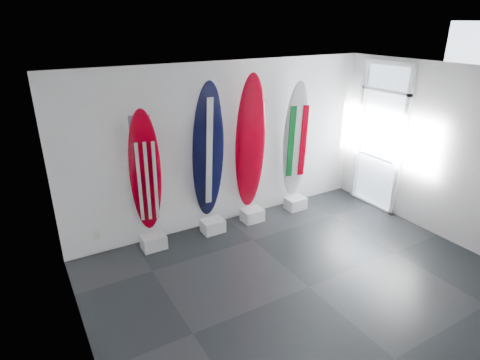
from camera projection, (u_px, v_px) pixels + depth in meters
floor at (309, 287)px, 5.83m from camera, size 6.00×6.00×0.00m
ceiling at (325, 78)px, 4.70m from camera, size 6.00×6.00×0.00m
wall_back at (226, 145)px, 7.27m from camera, size 6.00×0.00×6.00m
wall_left at (78, 257)px, 3.86m from camera, size 0.00×5.00×5.00m
wall_right at (454, 157)px, 6.67m from camera, size 0.00×5.00×5.00m
display_block_usa at (154, 242)px, 6.78m from camera, size 0.40×0.30×0.24m
surfboard_usa at (145, 174)px, 6.40m from camera, size 0.59×0.56×2.21m
display_block_navy at (213, 226)px, 7.31m from camera, size 0.40×0.30×0.24m
surfboard_navy at (208, 153)px, 6.87m from camera, size 0.61×0.46×2.52m
display_block_swiss at (252, 215)px, 7.71m from camera, size 0.40×0.30×0.24m
surfboard_swiss at (250, 144)px, 7.26m from camera, size 0.62×0.36×2.58m
display_block_italy at (295, 203)px, 8.20m from camera, size 0.40×0.30×0.24m
surfboard_italy at (296, 141)px, 7.79m from camera, size 0.57×0.36×2.36m
wall_outlet at (97, 235)px, 6.54m from camera, size 0.09×0.02×0.13m
glass_door at (380, 139)px, 7.93m from camera, size 0.12×1.16×2.85m
balcony at (416, 170)px, 8.90m from camera, size 2.80×2.20×1.20m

